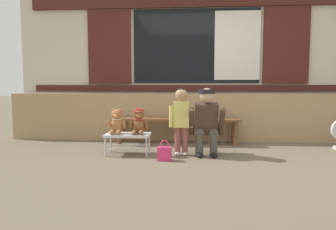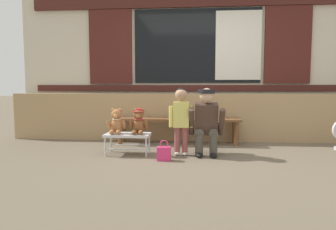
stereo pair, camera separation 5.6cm
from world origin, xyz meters
name	(u,v)px [view 2 (the right image)]	position (x,y,z in m)	size (l,w,h in m)	color
ground_plane	(198,158)	(0.00, 0.00, 0.00)	(60.00, 60.00, 0.00)	brown
brick_low_wall	(197,117)	(0.00, 1.43, 0.42)	(6.80, 0.25, 0.85)	tan
shop_facade	(197,48)	(0.00, 1.94, 1.72)	(6.93, 0.26, 3.42)	beige
wooden_bench_long	(178,122)	(-0.33, 1.06, 0.37)	(2.10, 0.40, 0.44)	brown
small_display_bench	(128,136)	(-1.00, 0.18, 0.27)	(0.64, 0.36, 0.30)	silver
teddy_bear_plain	(117,122)	(-1.16, 0.18, 0.46)	(0.28, 0.26, 0.36)	#A86B3D
teddy_bear_with_hat	(139,122)	(-0.84, 0.18, 0.47)	(0.28, 0.27, 0.36)	brown
child_standing	(181,114)	(-0.24, 0.19, 0.59)	(0.35, 0.18, 0.96)	#994C4C
adult_crouching	(207,121)	(0.13, 0.24, 0.48)	(0.50, 0.49, 0.95)	#4C473D
handbag_on_ground	(164,153)	(-0.45, -0.15, 0.10)	(0.18, 0.11, 0.27)	#E53370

